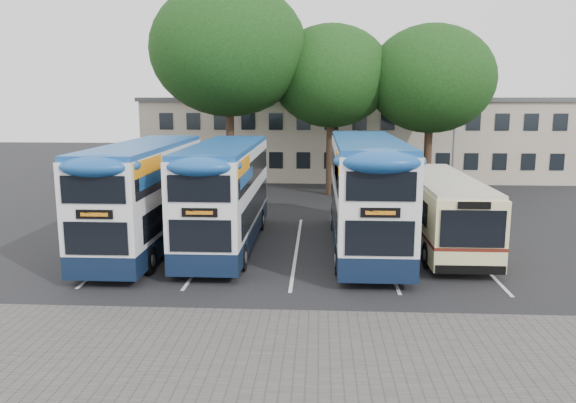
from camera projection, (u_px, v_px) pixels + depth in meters
The scene contains 12 objects.
ground at pixel (406, 290), 18.24m from camera, with size 120.00×120.00×0.00m, color black.
paving_strip at pixel (353, 358), 13.44m from camera, with size 40.00×6.00×0.01m, color #595654.
bay_lines at pixel (297, 248), 23.35m from camera, with size 14.12×11.00×0.01m.
depot_building at pixel (356, 137), 44.17m from camera, with size 32.40×8.40×6.20m.
lamp_post at pixel (455, 115), 36.60m from camera, with size 0.25×1.05×9.06m.
tree_left at pixel (229, 50), 33.64m from camera, with size 9.43×9.43×13.04m.
tree_mid at pixel (331, 76), 34.98m from camera, with size 7.49×7.49×10.69m.
tree_right at pixel (431, 79), 34.29m from camera, with size 7.75×7.75×10.60m.
bus_dd_left at pixel (145, 191), 22.96m from camera, with size 2.53×10.43×4.35m.
bus_dd_mid at pixel (226, 190), 23.31m from camera, with size 2.51×10.33×4.31m.
bus_dd_right at pixel (366, 189), 22.88m from camera, with size 2.64×10.91×4.55m.
bus_single at pixel (441, 206), 23.60m from camera, with size 2.50×9.83×2.93m.
Camera 1 is at (-2.86, -17.60, 6.14)m, focal length 35.00 mm.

